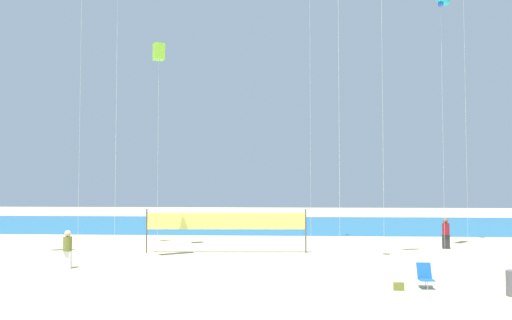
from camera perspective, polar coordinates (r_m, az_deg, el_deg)
ground_plane at (r=17.33m, az=-5.69°, el=-15.36°), size 120.00×120.00×0.00m
ocean_band at (r=46.41m, az=-0.01°, el=-7.31°), size 120.00×20.00×0.01m
beachgoer_maroon_shirt at (r=31.31m, az=20.81°, el=-7.70°), size 0.41×0.41×1.77m
beachgoer_olive_shirt at (r=24.21m, az=-20.67°, el=-9.36°), size 0.39×0.39×1.70m
folding_beach_chair at (r=19.69m, az=18.71°, el=-12.30°), size 0.52×0.65×0.89m
volleyball_net at (r=27.58m, az=-3.42°, el=-7.14°), size 8.76×0.54×2.40m
beach_handbag at (r=19.03m, az=15.95°, el=-13.67°), size 0.36×0.18×0.28m
kite_lime_box at (r=30.74m, az=-11.01°, el=11.95°), size 0.81×0.81×12.03m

